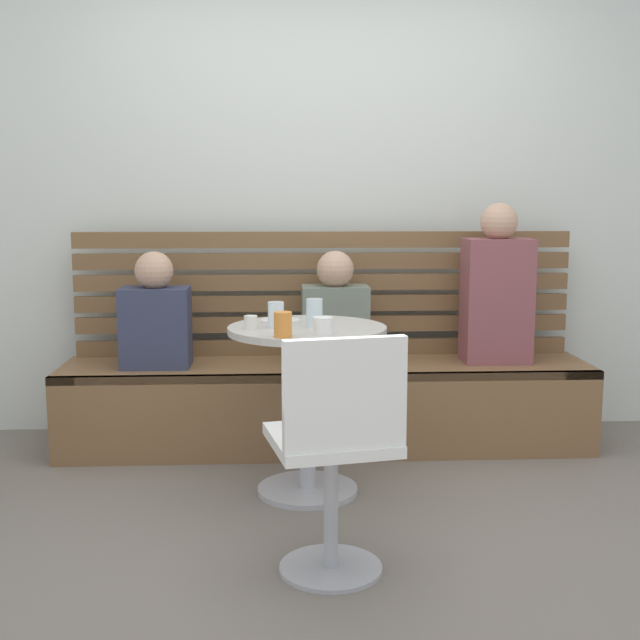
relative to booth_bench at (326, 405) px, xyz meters
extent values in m
plane|color=#70665B|center=(0.00, -1.20, -0.22)|extent=(8.00, 8.00, 0.00)
cube|color=silver|center=(0.00, 0.44, 1.23)|extent=(5.20, 0.10, 2.90)
cube|color=brown|center=(0.00, 0.00, 0.00)|extent=(2.70, 0.52, 0.44)
cube|color=brown|center=(0.00, -0.24, 0.20)|extent=(2.70, 0.04, 0.04)
cube|color=brown|center=(0.00, 0.24, 0.26)|extent=(2.65, 0.04, 0.09)
cube|color=brown|center=(0.00, 0.24, 0.39)|extent=(2.65, 0.04, 0.09)
cube|color=brown|center=(0.00, 0.24, 0.50)|extent=(2.65, 0.04, 0.09)
cube|color=brown|center=(0.00, 0.24, 0.62)|extent=(2.65, 0.04, 0.09)
cube|color=brown|center=(0.00, 0.24, 0.73)|extent=(2.65, 0.04, 0.09)
cube|color=brown|center=(0.00, 0.24, 0.84)|extent=(2.65, 0.04, 0.09)
cylinder|color=#ADADB2|center=(-0.12, -0.65, -0.21)|extent=(0.44, 0.44, 0.02)
cylinder|color=#ADADB2|center=(-0.12, -0.65, 0.15)|extent=(0.07, 0.07, 0.69)
cylinder|color=#B7B2A8|center=(-0.12, -0.65, 0.50)|extent=(0.68, 0.68, 0.03)
cylinder|color=#ADADB2|center=(-0.07, -1.40, -0.21)|extent=(0.36, 0.36, 0.02)
cylinder|color=#ADADB2|center=(-0.07, -1.40, 0.00)|extent=(0.05, 0.05, 0.45)
cube|color=white|center=(-0.07, -1.40, 0.25)|extent=(0.47, 0.47, 0.04)
cube|color=white|center=(-0.03, -1.57, 0.45)|extent=(0.40, 0.12, 0.36)
cube|color=brown|center=(0.88, 0.01, 0.54)|extent=(0.34, 0.22, 0.64)
sphere|color=tan|center=(0.88, 0.01, 0.94)|extent=(0.19, 0.19, 0.19)
cube|color=slate|center=(0.05, 0.04, 0.42)|extent=(0.34, 0.22, 0.40)
sphere|color=tan|center=(0.05, 0.04, 0.70)|extent=(0.19, 0.19, 0.19)
cube|color=#333851|center=(-0.86, -0.03, 0.42)|extent=(0.34, 0.22, 0.40)
sphere|color=tan|center=(-0.86, -0.03, 0.71)|extent=(0.19, 0.19, 0.19)
cylinder|color=orange|center=(-0.23, -0.91, 0.57)|extent=(0.07, 0.07, 0.10)
cylinder|color=white|center=(-0.07, -0.85, 0.55)|extent=(0.08, 0.08, 0.07)
cylinder|color=white|center=(-0.25, -0.68, 0.57)|extent=(0.07, 0.07, 0.11)
cylinder|color=silver|center=(-0.09, -0.66, 0.58)|extent=(0.07, 0.07, 0.12)
cylinder|color=silver|center=(-0.36, -0.70, 0.55)|extent=(0.06, 0.06, 0.05)
cylinder|color=white|center=(-0.24, -0.52, 0.52)|extent=(0.17, 0.17, 0.01)
camera|label=1|loc=(-0.24, -4.02, 1.06)|focal=44.91mm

